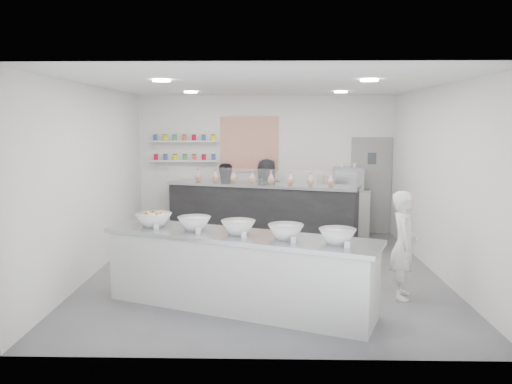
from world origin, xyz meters
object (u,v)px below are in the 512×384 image
prep_counter (239,271)px  back_bar (262,213)px  espresso_machine (348,179)px  staff_right (267,198)px  staff_left (224,200)px  espresso_ledge (337,212)px  woman_prep (404,245)px

prep_counter → back_bar: size_ratio=0.94×
espresso_machine → staff_right: size_ratio=0.36×
staff_left → back_bar: bearing=126.6°
prep_counter → staff_left: (-0.55, 4.17, 0.29)m
espresso_ledge → woman_prep: woman_prep is taller
back_bar → staff_right: staff_right is taller
back_bar → woman_prep: 3.81m
prep_counter → espresso_ledge: size_ratio=2.71×
espresso_machine → staff_right: (-1.74, -0.18, -0.40)m
woman_prep → staff_right: bearing=39.3°
prep_counter → woman_prep: size_ratio=2.43×
back_bar → staff_left: bearing=165.8°
prep_counter → woman_prep: 2.31m
prep_counter → espresso_ledge: espresso_ledge is taller
espresso_machine → woman_prep: size_ratio=0.41×
back_bar → staff_right: bearing=94.6°
espresso_machine → woman_prep: woman_prep is taller
back_bar → espresso_machine: bearing=36.6°
prep_counter → espresso_machine: (2.10, 4.35, 0.74)m
prep_counter → staff_left: size_ratio=2.32×
back_bar → staff_left: size_ratio=2.48×
staff_left → espresso_ledge: bearing=161.8°
back_bar → espresso_ledge: (1.63, 0.66, -0.10)m
espresso_ledge → espresso_machine: 0.76m
espresso_ledge → staff_left: 2.46m
espresso_ledge → staff_left: staff_left is taller
prep_counter → staff_right: 4.20m
woman_prep → staff_left: (-2.80, 3.72, 0.03)m
staff_right → espresso_ledge: bearing=-172.8°
back_bar → espresso_ledge: back_bar is taller
espresso_ledge → staff_right: 1.57m
espresso_ledge → prep_counter: bearing=-113.5°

